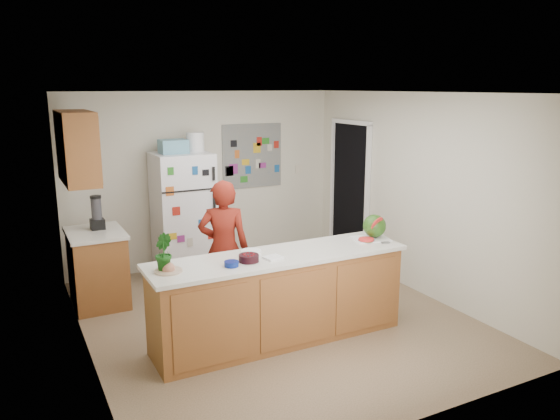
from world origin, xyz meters
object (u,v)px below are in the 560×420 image
refrigerator (183,215)px  person (224,248)px  watermelon (374,226)px  cherry_bowl (249,258)px

refrigerator → person: 1.49m
person → watermelon: person is taller
watermelon → cherry_bowl: bearing=-175.6°
refrigerator → watermelon: size_ratio=6.69×
refrigerator → person: bearing=-89.9°
person → watermelon: 1.71m
refrigerator → cherry_bowl: refrigerator is taller
watermelon → cherry_bowl: size_ratio=1.30×
refrigerator → person: refrigerator is taller
refrigerator → cherry_bowl: size_ratio=8.72×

